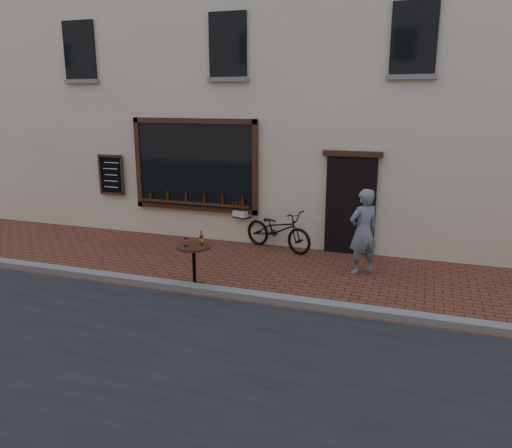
% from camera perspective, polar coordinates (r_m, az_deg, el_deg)
% --- Properties ---
extents(ground, '(90.00, 90.00, 0.00)m').
position_cam_1_polar(ground, '(8.95, -5.30, -8.41)').
color(ground, '#5E2C1E').
rests_on(ground, ground).
extents(kerb, '(90.00, 0.25, 0.12)m').
position_cam_1_polar(kerb, '(9.09, -4.79, -7.61)').
color(kerb, slate).
rests_on(kerb, ground).
extents(shop_building, '(28.00, 6.20, 10.00)m').
position_cam_1_polar(shop_building, '(14.51, 5.49, 20.31)').
color(shop_building, beige).
rests_on(shop_building, ground).
extents(cargo_bicycle, '(2.20, 1.27, 1.02)m').
position_cam_1_polar(cargo_bicycle, '(11.56, 2.39, -0.57)').
color(cargo_bicycle, black).
rests_on(cargo_bicycle, ground).
extents(bistro_table, '(0.64, 0.64, 1.10)m').
position_cam_1_polar(bistro_table, '(9.23, -7.09, -3.85)').
color(bistro_table, black).
rests_on(bistro_table, ground).
extents(pedestrian, '(0.75, 0.73, 1.73)m').
position_cam_1_polar(pedestrian, '(10.10, 12.16, -0.86)').
color(pedestrian, slate).
rests_on(pedestrian, ground).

